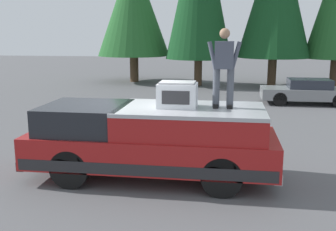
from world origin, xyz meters
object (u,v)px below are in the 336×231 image
object	(u,v)px
compressor_unit	(177,95)
parked_car_grey	(307,92)
person_on_truck_bed	(224,66)
pickup_truck	(152,140)

from	to	relation	value
compressor_unit	parked_car_grey	xyz separation A→B (m)	(10.46, -4.72, -1.35)
compressor_unit	person_on_truck_bed	size ratio (longest dim) A/B	0.50
compressor_unit	person_on_truck_bed	bearing A→B (deg)	-85.06
person_on_truck_bed	parked_car_grey	xyz separation A→B (m)	(10.37, -3.74, -1.97)
pickup_truck	person_on_truck_bed	xyz separation A→B (m)	(0.09, -1.56, 1.68)
compressor_unit	person_on_truck_bed	xyz separation A→B (m)	(0.08, -0.98, 0.62)
pickup_truck	parked_car_grey	xyz separation A→B (m)	(10.46, -5.30, -0.29)
compressor_unit	parked_car_grey	bearing A→B (deg)	-24.28
parked_car_grey	compressor_unit	bearing A→B (deg)	155.72
pickup_truck	compressor_unit	distance (m)	1.20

